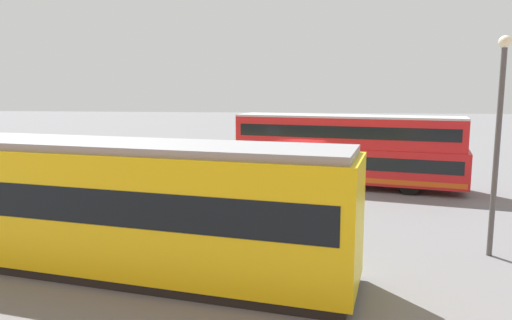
# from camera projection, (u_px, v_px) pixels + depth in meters

# --- Properties ---
(ground_plane) EXTENTS (160.00, 160.00, 0.00)m
(ground_plane) POSITION_uv_depth(u_px,v_px,m) (298.00, 192.00, 23.16)
(ground_plane) COLOR slate
(double_decker_bus) EXTENTS (11.99, 5.11, 3.68)m
(double_decker_bus) POSITION_uv_depth(u_px,v_px,m) (346.00, 150.00, 24.39)
(double_decker_bus) COLOR red
(double_decker_bus) RESTS_ON ground
(tram_yellow) EXTENTS (15.81, 5.36, 3.61)m
(tram_yellow) POSITION_uv_depth(u_px,v_px,m) (78.00, 201.00, 13.29)
(tram_yellow) COLOR yellow
(tram_yellow) RESTS_ON ground
(pedestrian_near_railing) EXTENTS (0.40, 0.40, 1.69)m
(pedestrian_near_railing) POSITION_uv_depth(u_px,v_px,m) (158.00, 188.00, 19.45)
(pedestrian_near_railing) COLOR #4C3F2D
(pedestrian_near_railing) RESTS_ON ground
(pedestrian_railing) EXTENTS (7.20, 0.08, 1.08)m
(pedestrian_railing) POSITION_uv_depth(u_px,v_px,m) (218.00, 210.00, 16.86)
(pedestrian_railing) COLOR gray
(pedestrian_railing) RESTS_ON ground
(info_sign) EXTENTS (1.15, 0.19, 2.45)m
(info_sign) POSITION_uv_depth(u_px,v_px,m) (131.00, 179.00, 17.53)
(info_sign) COLOR slate
(info_sign) RESTS_ON ground
(street_lamp) EXTENTS (0.36, 0.36, 6.51)m
(street_lamp) POSITION_uv_depth(u_px,v_px,m) (498.00, 130.00, 13.79)
(street_lamp) COLOR #4C4C51
(street_lamp) RESTS_ON ground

